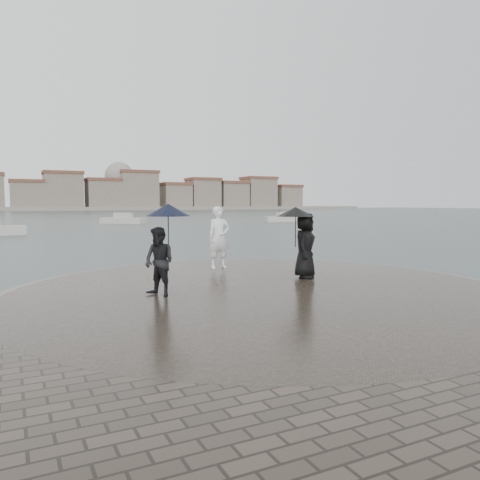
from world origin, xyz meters
TOP-DOWN VIEW (x-y plane):
  - ground at (0.00, 0.00)m, footprint 400.00×400.00m
  - kerb_ring at (0.00, 3.50)m, footprint 12.50×12.50m
  - quay_tip at (0.00, 3.50)m, footprint 11.90×11.90m
  - statue at (0.51, 7.32)m, footprint 0.73×0.50m
  - visitor_left at (-2.38, 3.89)m, footprint 1.18×1.06m
  - visitor_right at (1.78, 4.53)m, footprint 1.29×1.14m
  - far_skyline at (-6.29, 160.71)m, footprint 260.00×20.00m
  - boats at (8.86, 43.05)m, footprint 39.55×19.85m

SIDE VIEW (x-z plane):
  - ground at x=0.00m, z-range 0.00..0.00m
  - kerb_ring at x=0.00m, z-range 0.00..0.32m
  - quay_tip at x=0.00m, z-range 0.00..0.36m
  - boats at x=8.86m, z-range -0.37..1.13m
  - statue at x=0.51m, z-range 0.36..2.31m
  - visitor_left at x=-2.38m, z-range 0.44..2.48m
  - visitor_right at x=1.78m, z-range 0.51..2.46m
  - far_skyline at x=-6.29m, z-range -12.89..24.11m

